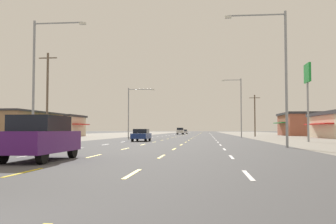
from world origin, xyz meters
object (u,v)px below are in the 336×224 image
Objects in this scene: suv_inner_left_nearest at (41,137)px; suv_inner_left_mid at (180,131)px; sedan_inner_left_midfar at (185,132)px; streetlight_left_row_1 at (132,108)px; streetlight_left_row_0 at (39,73)px; streetlight_right_row_0 at (280,68)px; streetlight_right_row_1 at (239,104)px; sedan_inner_left_near at (141,135)px; pole_sign_right_row_1 at (307,82)px.

suv_inner_left_nearest is 95.74m from suv_inner_left_mid.
streetlight_left_row_1 is (-6.32, -58.17, 4.59)m from sedan_inner_left_midfar.
streetlight_left_row_1 is at bearing 89.80° from streetlight_left_row_0.
streetlight_right_row_1 is (0.19, 38.01, -0.21)m from streetlight_right_row_0.
streetlight_right_row_1 is at bearing -0.00° from streetlight_left_row_1.
suv_inner_left_nearest is 0.54× the size of streetlight_left_row_1.
streetlight_right_row_0 is at bearing 46.40° from suv_inner_left_nearest.
streetlight_right_row_1 reaches higher than sedan_inner_left_near.
suv_inner_left_mid is at bearing 82.47° from streetlight_left_row_1.
streetlight_left_row_1 is at bearing 116.84° from streetlight_right_row_0.
pole_sign_right_row_1 reaches higher than sedan_inner_left_midfar.
streetlight_left_row_1 is at bearing 136.04° from pole_sign_right_row_1.
streetlight_right_row_1 is at bearing 89.72° from streetlight_right_row_0.
suv_inner_left_mid is 71.04m from pole_sign_right_row_1.
streetlight_left_row_0 is (-5.97, -14.94, 5.27)m from sedan_inner_left_near.
suv_inner_left_nearest is 1.09× the size of sedan_inner_left_midfar.
pole_sign_right_row_1 reaches higher than sedan_inner_left_near.
streetlight_left_row_1 is (-19.24, 38.01, -0.80)m from streetlight_right_row_0.
suv_inner_left_mid reaches higher than sedan_inner_left_midfar.
suv_inner_left_nearest is at bearing -104.27° from streetlight_right_row_1.
suv_inner_left_nearest is 0.46× the size of streetlight_right_row_0.
sedan_inner_left_midfar is at bearing 89.66° from sedan_inner_left_near.
pole_sign_right_row_1 is 28.71m from streetlight_left_row_0.
pole_sign_right_row_1 is (19.10, -68.18, 5.75)m from suv_inner_left_mid.
streetlight_left_row_1 is 19.43m from streetlight_right_row_1.
streetlight_left_row_0 is 42.75m from streetlight_right_row_1.
pole_sign_right_row_1 is 34.67m from streetlight_left_row_1.
suv_inner_left_nearest is 33.76m from pole_sign_right_row_1.
streetlight_right_row_0 is 1.01× the size of streetlight_right_row_1.
sedan_inner_left_midfar is (0.02, 109.77, -0.27)m from suv_inner_left_nearest.
pole_sign_right_row_1 is at bearing 29.12° from streetlight_left_row_0.
pole_sign_right_row_1 is 0.84× the size of streetlight_right_row_1.
suv_inner_left_nearest is at bearing -83.05° from streetlight_left_row_1.
suv_inner_left_mid is 82.51m from streetlight_left_row_0.
sedan_inner_left_midfar is (0.49, 14.04, -0.27)m from suv_inner_left_mid.
streetlight_right_row_0 is 42.61m from streetlight_left_row_1.
pole_sign_right_row_1 is (18.64, 27.56, 5.75)m from suv_inner_left_nearest.
suv_inner_left_nearest is at bearing -64.68° from streetlight_left_row_0.
suv_inner_left_mid is at bearing -91.98° from sedan_inner_left_midfar.
streetlight_left_row_1 reaches higher than sedan_inner_left_midfar.
streetlight_left_row_0 is at bearing -111.77° from sedan_inner_left_near.
pole_sign_right_row_1 is at bearing -77.09° from streetlight_right_row_1.
streetlight_left_row_0 is 0.99× the size of streetlight_right_row_1.
streetlight_left_row_0 is (-6.45, -96.18, 5.27)m from sedan_inner_left_midfar.
streetlight_right_row_1 is (-5.51, 24.04, -0.84)m from pole_sign_right_row_1.
streetlight_left_row_0 is at bearing -90.20° from streetlight_left_row_1.
pole_sign_right_row_1 is at bearing -43.96° from streetlight_left_row_1.
suv_inner_left_nearest reaches higher than sedan_inner_left_midfar.
suv_inner_left_nearest is 28.54m from sedan_inner_left_near.
sedan_inner_left_near is at bearing -120.51° from streetlight_right_row_1.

